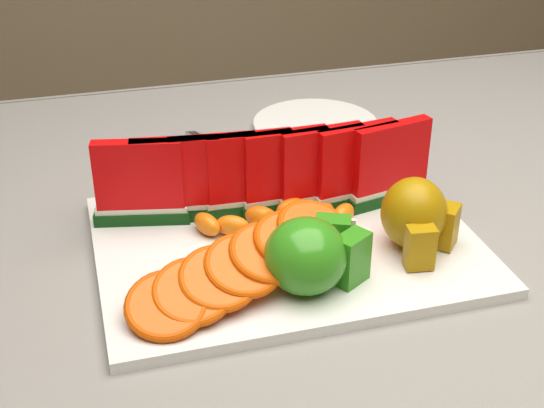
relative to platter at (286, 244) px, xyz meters
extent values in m
cube|color=brown|center=(0.07, 0.01, -0.03)|extent=(1.40, 0.90, 0.03)
cube|color=slate|center=(0.07, 0.01, -0.01)|extent=(1.52, 1.02, 0.01)
cube|color=slate|center=(0.07, 0.52, -0.10)|extent=(1.52, 0.01, 0.20)
cube|color=silver|center=(0.00, 0.00, 0.00)|extent=(0.40, 0.30, 0.01)
ellipsoid|color=#449520|center=(-0.01, -0.08, 0.04)|extent=(0.09, 0.09, 0.07)
cube|color=#449520|center=(0.04, -0.09, 0.03)|extent=(0.04, 0.04, 0.05)
cube|color=beige|center=(0.04, -0.09, 0.03)|extent=(0.03, 0.02, 0.05)
cube|color=#449520|center=(0.03, -0.05, 0.03)|extent=(0.04, 0.03, 0.05)
cube|color=beige|center=(0.04, -0.05, 0.03)|extent=(0.03, 0.02, 0.05)
ellipsoid|color=#B96F1B|center=(0.12, -0.05, 0.05)|extent=(0.08, 0.08, 0.08)
cube|color=#B96F1B|center=(0.11, -0.09, 0.03)|extent=(0.03, 0.02, 0.05)
cube|color=#B96F1B|center=(0.16, -0.06, 0.03)|extent=(0.03, 0.03, 0.05)
cylinder|color=silver|center=(0.13, 0.30, 0.00)|extent=(0.18, 0.18, 0.01)
cube|color=silver|center=(-0.04, 0.22, 0.00)|extent=(0.09, 0.16, 0.00)
cube|color=silver|center=(-0.04, 0.31, 0.00)|extent=(0.02, 0.04, 0.00)
cube|color=silver|center=(-0.04, 0.31, 0.00)|extent=(0.02, 0.04, 0.00)
cube|color=silver|center=(-0.03, 0.31, 0.00)|extent=(0.02, 0.04, 0.00)
cube|color=#0A3613|center=(-0.14, 0.08, 0.01)|extent=(0.11, 0.04, 0.01)
cube|color=silver|center=(-0.14, 0.08, 0.02)|extent=(0.10, 0.04, 0.01)
cube|color=red|center=(-0.14, 0.08, 0.07)|extent=(0.10, 0.04, 0.08)
cube|color=#0A3613|center=(-0.10, 0.07, 0.01)|extent=(0.11, 0.04, 0.01)
cube|color=silver|center=(-0.10, 0.07, 0.02)|extent=(0.10, 0.03, 0.01)
cube|color=red|center=(-0.10, 0.07, 0.07)|extent=(0.10, 0.03, 0.08)
cube|color=#0A3613|center=(-0.06, 0.07, 0.01)|extent=(0.11, 0.03, 0.01)
cube|color=silver|center=(-0.06, 0.07, 0.02)|extent=(0.10, 0.03, 0.01)
cube|color=red|center=(-0.06, 0.07, 0.07)|extent=(0.10, 0.02, 0.08)
cube|color=#0A3613|center=(-0.02, 0.07, 0.01)|extent=(0.11, 0.02, 0.01)
cube|color=silver|center=(-0.02, 0.07, 0.02)|extent=(0.10, 0.02, 0.01)
cube|color=red|center=(-0.02, 0.07, 0.07)|extent=(0.10, 0.02, 0.08)
cube|color=#0A3613|center=(0.02, 0.06, 0.01)|extent=(0.11, 0.02, 0.01)
cube|color=silver|center=(0.02, 0.06, 0.02)|extent=(0.10, 0.02, 0.01)
cube|color=red|center=(0.02, 0.06, 0.07)|extent=(0.10, 0.02, 0.08)
cube|color=#0A3613|center=(0.06, 0.06, 0.01)|extent=(0.11, 0.03, 0.01)
cube|color=silver|center=(0.06, 0.06, 0.02)|extent=(0.10, 0.03, 0.01)
cube|color=red|center=(0.06, 0.06, 0.07)|extent=(0.10, 0.02, 0.08)
cube|color=#0A3613|center=(0.10, 0.05, 0.01)|extent=(0.11, 0.04, 0.01)
cube|color=silver|center=(0.10, 0.05, 0.02)|extent=(0.10, 0.03, 0.01)
cube|color=red|center=(0.10, 0.05, 0.07)|extent=(0.10, 0.03, 0.08)
cube|color=#0A3613|center=(0.14, 0.05, 0.01)|extent=(0.11, 0.04, 0.01)
cube|color=silver|center=(0.14, 0.05, 0.02)|extent=(0.10, 0.04, 0.01)
cube|color=red|center=(0.14, 0.05, 0.07)|extent=(0.10, 0.04, 0.08)
cylinder|color=#F33700|center=(-0.14, -0.10, 0.02)|extent=(0.08, 0.08, 0.03)
torus|color=#D35600|center=(-0.14, -0.10, 0.02)|extent=(0.09, 0.09, 0.03)
cylinder|color=#F33700|center=(-0.12, -0.09, 0.03)|extent=(0.07, 0.07, 0.03)
torus|color=#D35600|center=(-0.12, -0.09, 0.03)|extent=(0.08, 0.08, 0.03)
cylinder|color=#F33700|center=(-0.09, -0.09, 0.03)|extent=(0.07, 0.07, 0.03)
torus|color=#D35600|center=(-0.09, -0.09, 0.03)|extent=(0.08, 0.08, 0.03)
cylinder|color=#F33700|center=(-0.07, -0.08, 0.04)|extent=(0.08, 0.08, 0.03)
torus|color=#D35600|center=(-0.07, -0.08, 0.04)|extent=(0.09, 0.09, 0.03)
cylinder|color=#F33700|center=(-0.04, -0.07, 0.04)|extent=(0.08, 0.08, 0.03)
torus|color=#D35600|center=(-0.04, -0.07, 0.04)|extent=(0.10, 0.09, 0.03)
cylinder|color=#F33700|center=(-0.01, -0.06, 0.04)|extent=(0.09, 0.09, 0.03)
torus|color=#D35600|center=(-0.01, -0.06, 0.04)|extent=(0.10, 0.10, 0.03)
cylinder|color=#F33700|center=(0.01, -0.05, 0.05)|extent=(0.09, 0.09, 0.03)
torus|color=#D35600|center=(0.01, -0.05, 0.05)|extent=(0.10, 0.10, 0.03)
cylinder|color=#F33700|center=(-0.10, 0.13, 0.02)|extent=(0.06, 0.06, 0.02)
torus|color=#D35600|center=(-0.10, 0.13, 0.02)|extent=(0.07, 0.07, 0.03)
cylinder|color=#F33700|center=(-0.05, 0.13, 0.02)|extent=(0.07, 0.07, 0.02)
torus|color=#D35600|center=(-0.05, 0.13, 0.02)|extent=(0.08, 0.08, 0.03)
cylinder|color=#F33700|center=(0.00, 0.13, 0.03)|extent=(0.07, 0.07, 0.02)
torus|color=#D35600|center=(0.00, 0.13, 0.03)|extent=(0.08, 0.08, 0.03)
cylinder|color=#F33700|center=(0.04, 0.13, 0.03)|extent=(0.08, 0.08, 0.02)
torus|color=#D35600|center=(0.04, 0.13, 0.03)|extent=(0.09, 0.09, 0.03)
ellipsoid|color=#E24805|center=(-0.08, 0.03, 0.02)|extent=(0.03, 0.04, 0.02)
ellipsoid|color=#E24805|center=(-0.05, 0.02, 0.02)|extent=(0.04, 0.04, 0.02)
ellipsoid|color=#E24805|center=(-0.02, 0.03, 0.02)|extent=(0.04, 0.04, 0.02)
ellipsoid|color=#E24805|center=(-0.01, 0.02, 0.02)|extent=(0.03, 0.04, 0.02)
ellipsoid|color=#E24805|center=(0.02, 0.04, 0.02)|extent=(0.04, 0.03, 0.02)
ellipsoid|color=#E24805|center=(0.05, 0.02, 0.02)|extent=(0.04, 0.04, 0.02)
ellipsoid|color=#E24805|center=(0.07, 0.01, 0.02)|extent=(0.04, 0.04, 0.02)
camera|label=1|loc=(-0.20, -0.66, 0.44)|focal=50.00mm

